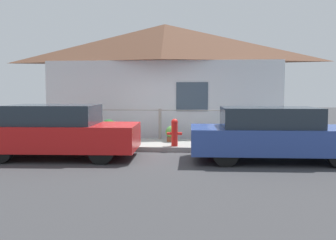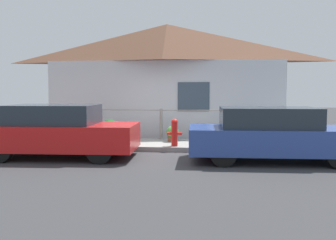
% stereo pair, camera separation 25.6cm
% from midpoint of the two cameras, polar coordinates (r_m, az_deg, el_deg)
% --- Properties ---
extents(ground_plane, '(60.00, 60.00, 0.00)m').
position_cam_midpoint_polar(ground_plane, '(10.74, -1.53, -4.90)').
color(ground_plane, '#38383A').
extents(sidewalk, '(24.00, 1.93, 0.14)m').
position_cam_midpoint_polar(sidewalk, '(11.67, -0.92, -3.79)').
color(sidewalk, gray).
rests_on(sidewalk, ground_plane).
extents(house, '(8.77, 2.23, 4.23)m').
position_cam_midpoint_polar(house, '(14.17, 0.32, 10.84)').
color(house, silver).
rests_on(house, ground_plane).
extents(fence, '(4.90, 0.10, 1.02)m').
position_cam_midpoint_polar(fence, '(12.41, -0.47, -0.34)').
color(fence, gray).
rests_on(fence, sidewalk).
extents(car_left, '(4.04, 1.92, 1.39)m').
position_cam_midpoint_polar(car_left, '(10.15, -15.64, -1.64)').
color(car_left, red).
rests_on(car_left, ground_plane).
extents(car_right, '(4.22, 1.83, 1.34)m').
position_cam_midpoint_polar(car_right, '(9.60, 16.42, -2.12)').
color(car_right, '#2D4793').
rests_on(car_right, ground_plane).
extents(fire_hydrant, '(0.44, 0.20, 0.80)m').
position_cam_midpoint_polar(fire_hydrant, '(10.90, 1.67, -1.81)').
color(fire_hydrant, red).
rests_on(fire_hydrant, sidewalk).
extents(potted_plant_near_hydrant, '(0.40, 0.40, 0.50)m').
position_cam_midpoint_polar(potted_plant_near_hydrant, '(11.87, 1.32, -2.06)').
color(potted_plant_near_hydrant, brown).
rests_on(potted_plant_near_hydrant, sidewalk).
extents(potted_plant_by_fence, '(0.55, 0.55, 0.69)m').
position_cam_midpoint_polar(potted_plant_by_fence, '(12.21, -8.28, -1.30)').
color(potted_plant_by_fence, '#9E5638').
rests_on(potted_plant_by_fence, sidewalk).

